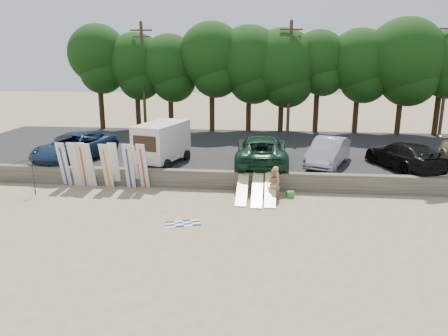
{
  "coord_description": "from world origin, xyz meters",
  "views": [
    {
      "loc": [
        0.53,
        -19.92,
        7.32
      ],
      "look_at": [
        -1.9,
        3.0,
        1.17
      ],
      "focal_mm": 35.0,
      "sensor_mm": 36.0,
      "label": 1
    }
  ],
  "objects": [
    {
      "name": "car_0",
      "position": [
        -11.62,
        5.76,
        1.55
      ],
      "size": [
        4.31,
        6.63,
        1.7
      ],
      "primitive_type": "imported",
      "rotation": [
        0.0,
        0.0,
        -0.26
      ],
      "color": "#132644",
      "rests_on": "parking_lot"
    },
    {
      "name": "surfboard_low_2",
      "position": [
        0.65,
        1.38,
        0.57
      ],
      "size": [
        0.56,
        2.82,
        1.15
      ],
      "primitive_type": "cube",
      "rotation": [
        0.37,
        0.0,
        0.0
      ],
      "color": "#FFF8A0",
      "rests_on": "ground"
    },
    {
      "name": "beach_umbrella",
      "position": [
        -11.76,
        0.85,
        0.99
      ],
      "size": [
        2.91,
        2.93,
        1.99
      ],
      "primitive_type": "imported",
      "rotation": [
        0.0,
        0.0,
        5.83
      ],
      "color": "black",
      "rests_on": "ground"
    },
    {
      "name": "car_1",
      "position": [
        0.09,
        5.71,
        1.6
      ],
      "size": [
        3.12,
        6.52,
        1.79
      ],
      "primitive_type": "imported",
      "rotation": [
        0.0,
        0.0,
        3.17
      ],
      "color": "#123320",
      "rests_on": "parking_lot"
    },
    {
      "name": "surfboard_upright_5",
      "position": [
        -7.95,
        2.6,
        1.28
      ],
      "size": [
        0.5,
        0.52,
        2.57
      ],
      "primitive_type": "cube",
      "rotation": [
        0.18,
        0.0,
        0.01
      ],
      "color": "silver",
      "rests_on": "ground"
    },
    {
      "name": "surfboard_low_1",
      "position": [
        -0.01,
        1.31,
        0.53
      ],
      "size": [
        0.56,
        2.85,
        1.06
      ],
      "primitive_type": "cube",
      "rotation": [
        0.34,
        0.0,
        0.0
      ],
      "color": "#FFF8A0",
      "rests_on": "ground"
    },
    {
      "name": "beachgoer_b",
      "position": [
        0.78,
        1.56,
        0.8
      ],
      "size": [
        0.96,
        0.87,
        1.59
      ],
      "primitive_type": "imported",
      "rotation": [
        0.0,
        0.0,
        2.7
      ],
      "color": "tan",
      "rests_on": "ground"
    },
    {
      "name": "surfboard_upright_0",
      "position": [
        -10.81,
        2.49,
        1.27
      ],
      "size": [
        0.52,
        0.67,
        2.55
      ],
      "primitive_type": "cube",
      "rotation": [
        0.23,
        0.0,
        -0.03
      ],
      "color": "silver",
      "rests_on": "ground"
    },
    {
      "name": "beach_towel",
      "position": [
        -3.15,
        -2.29,
        0.01
      ],
      "size": [
        1.89,
        1.89,
        0.0
      ],
      "primitive_type": "plane",
      "rotation": [
        0.0,
        0.0,
        0.32
      ],
      "color": "white",
      "rests_on": "ground"
    },
    {
      "name": "seawall",
      "position": [
        0.0,
        3.0,
        0.5
      ],
      "size": [
        44.0,
        0.5,
        1.0
      ],
      "primitive_type": "cube",
      "color": "#6B6356",
      "rests_on": "ground"
    },
    {
      "name": "gear_bag",
      "position": [
        0.16,
        2.08,
        0.11
      ],
      "size": [
        0.33,
        0.28,
        0.22
      ],
      "primitive_type": "cube",
      "rotation": [
        0.0,
        0.0,
        -0.11
      ],
      "color": "orange",
      "rests_on": "ground"
    },
    {
      "name": "ground",
      "position": [
        0.0,
        0.0,
        0.0
      ],
      "size": [
        120.0,
        120.0,
        0.0
      ],
      "primitive_type": "plane",
      "color": "tan",
      "rests_on": "ground"
    },
    {
      "name": "surfboard_upright_8",
      "position": [
        -6.86,
        2.54,
        1.25
      ],
      "size": [
        0.53,
        0.85,
        2.5
      ],
      "primitive_type": "cube",
      "rotation": [
        0.3,
        0.0,
        -0.03
      ],
      "color": "silver",
      "rests_on": "ground"
    },
    {
      "name": "utility_poles",
      "position": [
        2.0,
        16.0,
        5.43
      ],
      "size": [
        25.8,
        0.26,
        9.0
      ],
      "color": "#473321",
      "rests_on": "parking_lot"
    },
    {
      "name": "beachgoer_a",
      "position": [
        0.86,
        1.6,
        0.86
      ],
      "size": [
        0.75,
        0.67,
        1.71
      ],
      "primitive_type": "imported",
      "rotation": [
        0.0,
        0.0,
        3.68
      ],
      "color": "tan",
      "rests_on": "ground"
    },
    {
      "name": "cooler",
      "position": [
        1.68,
        1.84,
        0.16
      ],
      "size": [
        0.45,
        0.39,
        0.32
      ],
      "primitive_type": "cube",
      "rotation": [
        0.0,
        0.0,
        0.27
      ],
      "color": "green",
      "rests_on": "ground"
    },
    {
      "name": "surfboard_upright_2",
      "position": [
        -9.71,
        2.5,
        1.28
      ],
      "size": [
        0.51,
        0.53,
        2.57
      ],
      "primitive_type": "cube",
      "rotation": [
        0.18,
        0.0,
        0.01
      ],
      "color": "silver",
      "rests_on": "ground"
    },
    {
      "name": "box_trailer",
      "position": [
        -5.94,
        5.47,
        2.09
      ],
      "size": [
        3.02,
        4.28,
        2.49
      ],
      "rotation": [
        0.0,
        0.0,
        -0.27
      ],
      "color": "beige",
      "rests_on": "parking_lot"
    },
    {
      "name": "parking_lot",
      "position": [
        0.0,
        10.5,
        0.35
      ],
      "size": [
        44.0,
        14.5,
        0.7
      ],
      "primitive_type": "cube",
      "color": "#282828",
      "rests_on": "ground"
    },
    {
      "name": "surfboard_low_0",
      "position": [
        -0.79,
        1.5,
        0.5
      ],
      "size": [
        0.56,
        2.87,
        1.01
      ],
      "primitive_type": "cube",
      "rotation": [
        0.32,
        0.0,
        0.0
      ],
      "color": "#FFF8A0",
      "rests_on": "ground"
    },
    {
      "name": "car_3",
      "position": [
        8.34,
        5.7,
        1.51
      ],
      "size": [
        4.05,
        5.99,
        1.61
      ],
      "primitive_type": "imported",
      "rotation": [
        0.0,
        0.0,
        3.5
      ],
      "color": "black",
      "rests_on": "parking_lot"
    },
    {
      "name": "surfboard_upright_1",
      "position": [
        -10.17,
        2.47,
        1.28
      ],
      "size": [
        0.58,
        0.62,
        2.57
      ],
      "primitive_type": "cube",
      "rotation": [
        0.19,
        0.0,
        -0.16
      ],
      "color": "silver",
      "rests_on": "ground"
    },
    {
      "name": "surfboard_upright_3",
      "position": [
        -9.32,
        2.4,
        1.28
      ],
      "size": [
        0.57,
        0.67,
        2.55
      ],
      "primitive_type": "cube",
      "rotation": [
        0.22,
        0.0,
        -0.11
      ],
      "color": "silver",
      "rests_on": "ground"
    },
    {
      "name": "surfboard_upright_4",
      "position": [
        -8.31,
        2.36,
        1.28
      ],
      "size": [
        0.58,
        0.68,
        2.55
      ],
      "primitive_type": "cube",
      "rotation": [
        0.22,
        0.0,
        -0.14
      ],
      "color": "silver",
      "rests_on": "ground"
    },
    {
      "name": "treeline",
      "position": [
        0.45,
        17.43,
        6.65
      ],
      "size": [
        32.96,
        6.6,
        9.32
      ],
      "color": "#382616",
      "rests_on": "parking_lot"
    },
    {
      "name": "car_2",
      "position": [
        4.06,
        6.14,
        1.51
      ],
      "size": [
        3.31,
        5.21,
        1.62
      ],
      "primitive_type": "imported",
      "rotation": [
        0.0,
        0.0,
        -0.35
      ],
      "color": "#A2A2A7",
      "rests_on": "parking_lot"
    },
    {
      "name": "surfboard_upright_6",
      "position": [
        -7.06,
        2.42,
        1.28
      ],
      "size": [
        0.54,
        0.59,
        2.56
      ],
      "primitive_type": "cube",
      "rotation": [
        0.19,
        0.0,
        -0.07
      ],
      "color": "silver",
      "rests_on": "ground"
    },
    {
      "name": "surfboard_upright_7",
      "position": [
        -6.3,
        2.5,
        1.28
      ],
      "size": [
        0.58,
        0.63,
        2.56
      ],
      "primitive_type": "cube",
      "rotation": [
        0.19,
        0.0,
        -0.15
      ],
      "color": "silver",
      "rests_on": "ground"
    }
  ]
}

